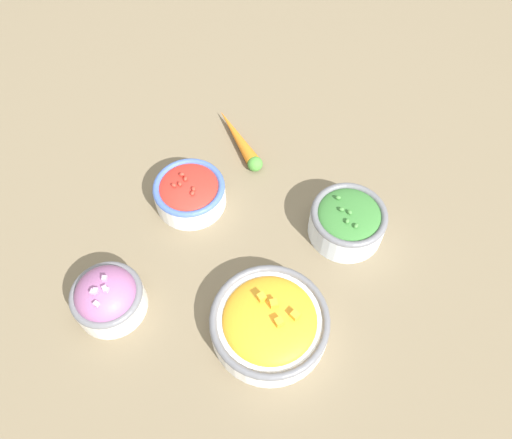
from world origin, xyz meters
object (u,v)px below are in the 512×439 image
Objects in this scene: bowl_cherry_tomatoes at (190,192)px; bowl_broccoli at (348,220)px; bowl_squash at (270,322)px; loose_carrot at (240,141)px; bowl_red_onion at (108,297)px.

bowl_broccoli is at bearing -80.14° from bowl_cherry_tomatoes.
bowl_squash is 1.30× the size of loose_carrot.
bowl_squash is 1.41× the size of bowl_broccoli.
bowl_cherry_tomatoes is 0.28m from bowl_squash.
bowl_broccoli is (0.28, -0.30, 0.00)m from bowl_red_onion.
bowl_cherry_tomatoes is 0.90× the size of loose_carrot.
bowl_broccoli is at bearing -14.16° from bowl_squash.
bowl_red_onion reaches higher than bowl_cherry_tomatoes.
bowl_cherry_tomatoes is at bearing -5.74° from bowl_red_onion.
bowl_cherry_tomatoes is at bearing 120.08° from loose_carrot.
bowl_red_onion is 0.80× the size of loose_carrot.
loose_carrot is (0.39, -0.05, -0.02)m from bowl_red_onion.
bowl_cherry_tomatoes is 0.70× the size of bowl_squash.
bowl_red_onion is at bearing 122.42° from loose_carrot.
bowl_broccoli is at bearing -163.89° from loose_carrot.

